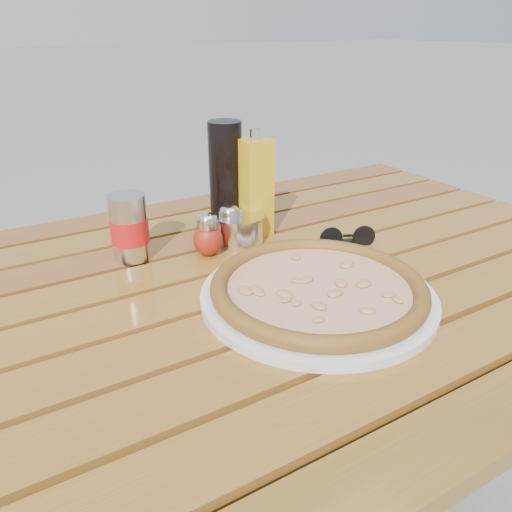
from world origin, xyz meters
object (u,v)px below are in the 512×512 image
dark_bottle (226,178)px  soda_can (129,228)px  plate (318,296)px  pepper_shaker (208,235)px  olive_oil_cruet (255,187)px  pizza (318,287)px  parmesan_tin (239,229)px  sunglasses (347,238)px  oregano_shaker (230,227)px  table (262,315)px

dark_bottle → soda_can: dark_bottle is taller
plate → pepper_shaker: bearing=106.7°
olive_oil_cruet → pizza: bearing=-101.3°
plate → dark_bottle: bearing=87.1°
pepper_shaker → parmesan_tin: size_ratio=0.72×
plate → pepper_shaker: size_ratio=4.39×
dark_bottle → parmesan_tin: 0.11m
olive_oil_cruet → sunglasses: (0.12, -0.14, -0.08)m
pepper_shaker → parmesan_tin: 0.08m
plate → parmesan_tin: 0.25m
pizza → pepper_shaker: 0.25m
soda_can → olive_oil_cruet: 0.26m
pepper_shaker → soda_can: bearing=155.7°
pepper_shaker → oregano_shaker: 0.06m
table → oregano_shaker: oregano_shaker is taller
table → pizza: size_ratio=3.53×
pepper_shaker → dark_bottle: size_ratio=0.37×
olive_oil_cruet → sunglasses: olive_oil_cruet is taller
plate → soda_can: soda_can is taller
plate → dark_bottle: dark_bottle is taller
table → pepper_shaker: bearing=107.2°
soda_can → sunglasses: 0.40m
pepper_shaker → soda_can: (-0.13, 0.06, 0.02)m
plate → pepper_shaker: (-0.07, 0.24, 0.03)m
parmesan_tin → plate: bearing=-90.6°
pizza → olive_oil_cruet: size_ratio=1.89×
table → soda_can: bearing=132.0°
dark_bottle → pizza: bearing=-92.9°
pepper_shaker → sunglasses: 0.27m
dark_bottle → sunglasses: size_ratio=2.02×
pizza → pepper_shaker: (-0.07, 0.24, 0.02)m
pepper_shaker → oregano_shaker: (0.05, 0.02, 0.00)m
oregano_shaker → soda_can: (-0.18, 0.04, 0.02)m
parmesan_tin → olive_oil_cruet: bearing=30.0°
pizza → soda_can: 0.35m
oregano_shaker → sunglasses: (0.19, -0.12, -0.02)m
pizza → soda_can: bearing=123.8°
pepper_shaker → pizza: bearing=-73.3°
dark_bottle → soda_can: 0.22m
soda_can → plate: bearing=-56.2°
pizza → soda_can: size_ratio=3.31×
pizza → dark_bottle: 0.34m
table → pepper_shaker: (-0.04, 0.13, 0.11)m
pepper_shaker → olive_oil_cruet: 0.15m
oregano_shaker → soda_can: soda_can is taller
plate → parmesan_tin: bearing=89.4°
olive_oil_cruet → oregano_shaker: bearing=-158.6°
dark_bottle → parmesan_tin: bearing=-100.3°
pizza → soda_can: (-0.20, 0.29, 0.04)m
plate → parmesan_tin: size_ratio=3.17×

